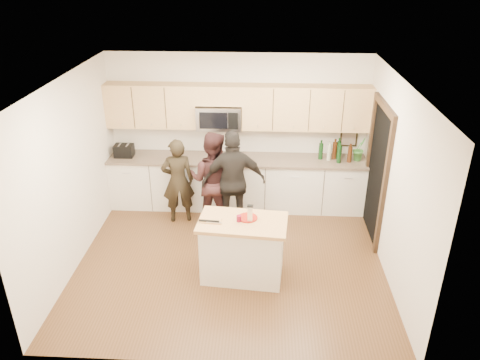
# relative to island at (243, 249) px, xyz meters

# --- Properties ---
(floor) EXTENTS (4.50, 4.50, 0.00)m
(floor) POSITION_rel_island_xyz_m (-0.20, 0.37, -0.45)
(floor) COLOR #57351D
(floor) RESTS_ON ground
(room_shell) EXTENTS (4.52, 4.02, 2.71)m
(room_shell) POSITION_rel_island_xyz_m (-0.20, 0.37, 1.28)
(room_shell) COLOR beige
(room_shell) RESTS_ON ground
(back_cabinetry) EXTENTS (4.50, 0.66, 0.94)m
(back_cabinetry) POSITION_rel_island_xyz_m (-0.20, 2.06, 0.02)
(back_cabinetry) COLOR beige
(back_cabinetry) RESTS_ON ground
(upper_cabinetry) EXTENTS (4.50, 0.33, 0.75)m
(upper_cabinetry) POSITION_rel_island_xyz_m (-0.16, 2.21, 1.39)
(upper_cabinetry) COLOR tan
(upper_cabinetry) RESTS_ON ground
(microwave) EXTENTS (0.76, 0.41, 0.40)m
(microwave) POSITION_rel_island_xyz_m (-0.51, 2.17, 1.20)
(microwave) COLOR silver
(microwave) RESTS_ON ground
(doorway) EXTENTS (0.06, 1.25, 2.20)m
(doorway) POSITION_rel_island_xyz_m (2.03, 1.27, 0.70)
(doorway) COLOR black
(doorway) RESTS_ON ground
(framed_picture) EXTENTS (0.30, 0.03, 0.38)m
(framed_picture) POSITION_rel_island_xyz_m (1.75, 2.36, 0.83)
(framed_picture) COLOR black
(framed_picture) RESTS_ON ground
(dish_towel) EXTENTS (0.34, 0.60, 0.48)m
(dish_towel) POSITION_rel_island_xyz_m (-1.15, 1.88, 0.35)
(dish_towel) COLOR white
(dish_towel) RESTS_ON ground
(island) EXTENTS (1.26, 0.81, 0.90)m
(island) POSITION_rel_island_xyz_m (0.00, 0.00, 0.00)
(island) COLOR beige
(island) RESTS_ON ground
(red_plate) EXTENTS (0.27, 0.27, 0.02)m
(red_plate) POSITION_rel_island_xyz_m (0.06, 0.08, 0.45)
(red_plate) COLOR maroon
(red_plate) RESTS_ON island
(box_grater) EXTENTS (0.08, 0.06, 0.23)m
(box_grater) POSITION_rel_island_xyz_m (0.10, -0.01, 0.58)
(box_grater) COLOR silver
(box_grater) RESTS_ON red_plate
(drink_glass) EXTENTS (0.06, 0.06, 0.09)m
(drink_glass) POSITION_rel_island_xyz_m (-0.05, -0.01, 0.49)
(drink_glass) COLOR maroon
(drink_glass) RESTS_ON island
(cutting_board) EXTENTS (0.28, 0.19, 0.02)m
(cutting_board) POSITION_rel_island_xyz_m (-0.43, -0.02, 0.46)
(cutting_board) COLOR tan
(cutting_board) RESTS_ON island
(tongs) EXTENTS (0.28, 0.06, 0.02)m
(tongs) POSITION_rel_island_xyz_m (-0.45, -0.07, 0.47)
(tongs) COLOR black
(tongs) RESTS_ON cutting_board
(knife) EXTENTS (0.21, 0.04, 0.01)m
(knife) POSITION_rel_island_xyz_m (-0.38, -0.09, 0.47)
(knife) COLOR silver
(knife) RESTS_ON cutting_board
(toaster) EXTENTS (0.33, 0.23, 0.22)m
(toaster) POSITION_rel_island_xyz_m (-2.18, 2.04, 0.59)
(toaster) COLOR black
(toaster) RESTS_ON back_cabinetry
(bottle_cluster) EXTENTS (0.56, 0.26, 0.37)m
(bottle_cluster) POSITION_rel_island_xyz_m (1.49, 2.07, 0.66)
(bottle_cluster) COLOR black
(bottle_cluster) RESTS_ON back_cabinetry
(orchid) EXTENTS (0.29, 0.29, 0.42)m
(orchid) POSITION_rel_island_xyz_m (1.90, 2.09, 0.69)
(orchid) COLOR #3D7930
(orchid) RESTS_ON back_cabinetry
(woman_left) EXTENTS (0.61, 0.47, 1.49)m
(woman_left) POSITION_rel_island_xyz_m (-1.15, 1.50, 0.29)
(woman_left) COLOR black
(woman_left) RESTS_ON ground
(woman_center) EXTENTS (0.91, 0.78, 1.64)m
(woman_center) POSITION_rel_island_xyz_m (-0.56, 1.43, 0.37)
(woman_center) COLOR black
(woman_center) RESTS_ON ground
(woman_right) EXTENTS (1.07, 0.58, 1.73)m
(woman_right) POSITION_rel_island_xyz_m (-0.20, 1.26, 0.41)
(woman_right) COLOR black
(woman_right) RESTS_ON ground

